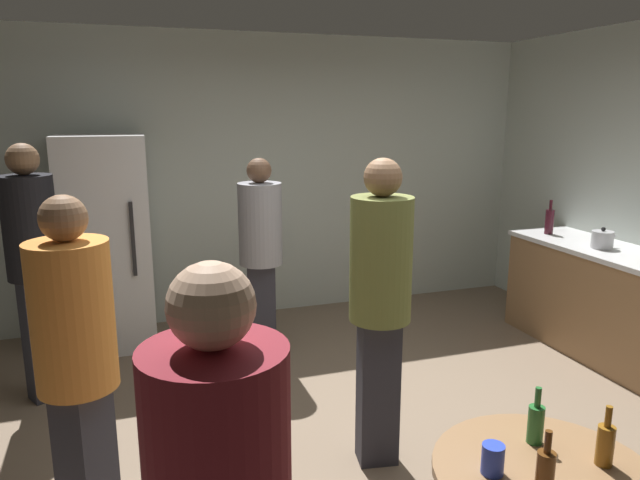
{
  "coord_description": "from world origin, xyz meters",
  "views": [
    {
      "loc": [
        -1.41,
        -2.91,
        1.99
      ],
      "look_at": [
        -0.21,
        0.65,
        1.16
      ],
      "focal_mm": 32.71,
      "sensor_mm": 36.0,
      "label": 1
    }
  ],
  "objects_px": {
    "kettle": "(603,240)",
    "wine_bottle_on_counter": "(549,221)",
    "beer_bottle_brown": "(545,471)",
    "person_in_gray_shirt": "(261,245)",
    "plastic_cup_blue": "(493,459)",
    "beer_bottle_amber": "(605,443)",
    "beer_bottle_green": "(536,423)",
    "person_in_olive_shirt": "(380,291)",
    "person_in_orange_shirt": "(76,354)",
    "refrigerator": "(107,243)",
    "person_in_black_shirt": "(33,253)"
  },
  "relations": [
    {
      "from": "refrigerator",
      "to": "wine_bottle_on_counter",
      "type": "distance_m",
      "value": 3.89
    },
    {
      "from": "person_in_olive_shirt",
      "to": "person_in_orange_shirt",
      "type": "xyz_separation_m",
      "value": [
        -1.53,
        -0.23,
        -0.06
      ]
    },
    {
      "from": "person_in_gray_shirt",
      "to": "plastic_cup_blue",
      "type": "bearing_deg",
      "value": 17.4
    },
    {
      "from": "beer_bottle_brown",
      "to": "refrigerator",
      "type": "bearing_deg",
      "value": 111.25
    },
    {
      "from": "kettle",
      "to": "person_in_orange_shirt",
      "type": "relative_size",
      "value": 0.15
    },
    {
      "from": "beer_bottle_green",
      "to": "person_in_olive_shirt",
      "type": "distance_m",
      "value": 1.15
    },
    {
      "from": "person_in_black_shirt",
      "to": "person_in_orange_shirt",
      "type": "distance_m",
      "value": 1.72
    },
    {
      "from": "beer_bottle_green",
      "to": "person_in_orange_shirt",
      "type": "height_order",
      "value": "person_in_orange_shirt"
    },
    {
      "from": "kettle",
      "to": "wine_bottle_on_counter",
      "type": "height_order",
      "value": "wine_bottle_on_counter"
    },
    {
      "from": "kettle",
      "to": "beer_bottle_brown",
      "type": "xyz_separation_m",
      "value": [
        -2.37,
        -2.23,
        -0.15
      ]
    },
    {
      "from": "beer_bottle_amber",
      "to": "wine_bottle_on_counter",
      "type": "bearing_deg",
      "value": 53.72
    },
    {
      "from": "person_in_black_shirt",
      "to": "beer_bottle_amber",
      "type": "bearing_deg",
      "value": 11.68
    },
    {
      "from": "beer_bottle_amber",
      "to": "plastic_cup_blue",
      "type": "distance_m",
      "value": 0.42
    },
    {
      "from": "person_in_orange_shirt",
      "to": "kettle",
      "type": "bearing_deg",
      "value": 52.5
    },
    {
      "from": "person_in_black_shirt",
      "to": "person_in_orange_shirt",
      "type": "xyz_separation_m",
      "value": [
        0.37,
        -1.68,
        -0.08
      ]
    },
    {
      "from": "beer_bottle_brown",
      "to": "person_in_orange_shirt",
      "type": "bearing_deg",
      "value": 142.8
    },
    {
      "from": "beer_bottle_green",
      "to": "plastic_cup_blue",
      "type": "bearing_deg",
      "value": -156.96
    },
    {
      "from": "beer_bottle_green",
      "to": "person_in_olive_shirt",
      "type": "height_order",
      "value": "person_in_olive_shirt"
    },
    {
      "from": "wine_bottle_on_counter",
      "to": "beer_bottle_amber",
      "type": "height_order",
      "value": "wine_bottle_on_counter"
    },
    {
      "from": "person_in_black_shirt",
      "to": "beer_bottle_green",
      "type": "bearing_deg",
      "value": 11.9
    },
    {
      "from": "person_in_black_shirt",
      "to": "person_in_gray_shirt",
      "type": "distance_m",
      "value": 1.61
    },
    {
      "from": "refrigerator",
      "to": "beer_bottle_amber",
      "type": "height_order",
      "value": "refrigerator"
    },
    {
      "from": "wine_bottle_on_counter",
      "to": "beer_bottle_green",
      "type": "bearing_deg",
      "value": -130.27
    },
    {
      "from": "person_in_orange_shirt",
      "to": "beer_bottle_brown",
      "type": "bearing_deg",
      "value": -0.24
    },
    {
      "from": "person_in_black_shirt",
      "to": "person_in_orange_shirt",
      "type": "relative_size",
      "value": 1.08
    },
    {
      "from": "beer_bottle_green",
      "to": "plastic_cup_blue",
      "type": "height_order",
      "value": "beer_bottle_green"
    },
    {
      "from": "kettle",
      "to": "wine_bottle_on_counter",
      "type": "bearing_deg",
      "value": 92.65
    },
    {
      "from": "person_in_black_shirt",
      "to": "refrigerator",
      "type": "bearing_deg",
      "value": 126.57
    },
    {
      "from": "beer_bottle_amber",
      "to": "person_in_black_shirt",
      "type": "distance_m",
      "value": 3.54
    },
    {
      "from": "wine_bottle_on_counter",
      "to": "person_in_orange_shirt",
      "type": "bearing_deg",
      "value": -156.45
    },
    {
      "from": "kettle",
      "to": "person_in_orange_shirt",
      "type": "xyz_separation_m",
      "value": [
        -3.89,
        -1.08,
        0.0
      ]
    },
    {
      "from": "refrigerator",
      "to": "person_in_gray_shirt",
      "type": "height_order",
      "value": "refrigerator"
    },
    {
      "from": "wine_bottle_on_counter",
      "to": "person_in_olive_shirt",
      "type": "xyz_separation_m",
      "value": [
        -2.33,
        -1.45,
        0.01
      ]
    },
    {
      "from": "kettle",
      "to": "person_in_orange_shirt",
      "type": "bearing_deg",
      "value": -164.46
    },
    {
      "from": "beer_bottle_green",
      "to": "person_in_black_shirt",
      "type": "distance_m",
      "value": 3.29
    },
    {
      "from": "beer_bottle_green",
      "to": "person_in_black_shirt",
      "type": "height_order",
      "value": "person_in_black_shirt"
    },
    {
      "from": "kettle",
      "to": "beer_bottle_amber",
      "type": "height_order",
      "value": "kettle"
    },
    {
      "from": "person_in_olive_shirt",
      "to": "person_in_gray_shirt",
      "type": "height_order",
      "value": "person_in_olive_shirt"
    },
    {
      "from": "beer_bottle_amber",
      "to": "beer_bottle_green",
      "type": "relative_size",
      "value": 1.0
    },
    {
      "from": "person_in_olive_shirt",
      "to": "person_in_gray_shirt",
      "type": "bearing_deg",
      "value": -159.4
    },
    {
      "from": "beer_bottle_brown",
      "to": "person_in_gray_shirt",
      "type": "xyz_separation_m",
      "value": [
        -0.29,
        2.97,
        0.14
      ]
    },
    {
      "from": "kettle",
      "to": "person_in_olive_shirt",
      "type": "relative_size",
      "value": 0.14
    },
    {
      "from": "kettle",
      "to": "beer_bottle_amber",
      "type": "distance_m",
      "value": 2.99
    },
    {
      "from": "kettle",
      "to": "wine_bottle_on_counter",
      "type": "relative_size",
      "value": 0.79
    },
    {
      "from": "beer_bottle_green",
      "to": "beer_bottle_brown",
      "type": "bearing_deg",
      "value": -123.08
    },
    {
      "from": "kettle",
      "to": "person_in_orange_shirt",
      "type": "height_order",
      "value": "person_in_orange_shirt"
    },
    {
      "from": "person_in_orange_shirt",
      "to": "person_in_olive_shirt",
      "type": "bearing_deg",
      "value": 45.65
    },
    {
      "from": "person_in_olive_shirt",
      "to": "person_in_orange_shirt",
      "type": "distance_m",
      "value": 1.55
    },
    {
      "from": "person_in_olive_shirt",
      "to": "person_in_orange_shirt",
      "type": "bearing_deg",
      "value": -71.58
    },
    {
      "from": "person_in_orange_shirt",
      "to": "wine_bottle_on_counter",
      "type": "bearing_deg",
      "value": 60.51
    }
  ]
}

